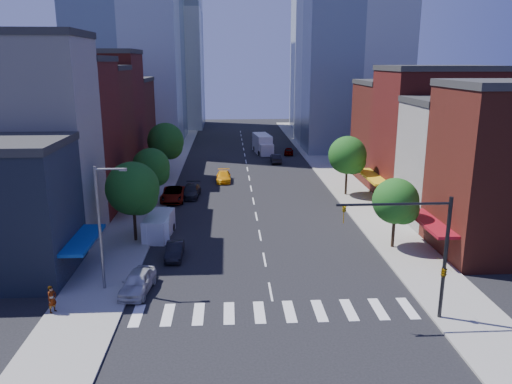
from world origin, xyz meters
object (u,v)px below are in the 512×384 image
parked_car_second (175,251)px  parked_car_third (173,194)px  taxi (224,177)px  cargo_van_near (159,226)px  traffic_car_oncoming (276,158)px  traffic_car_far (289,151)px  box_truck (263,145)px  pedestrian_far (152,219)px  pedestrian_near (52,299)px  cargo_van_far (159,226)px  parked_car_rear (191,191)px  parked_car_front (138,282)px

parked_car_second → parked_car_third: size_ratio=0.68×
parked_car_third → taxi: size_ratio=1.20×
cargo_van_near → traffic_car_oncoming: bearing=73.6°
taxi → traffic_car_far: bearing=60.3°
traffic_car_oncoming → box_truck: 9.01m
parked_car_second → box_truck: size_ratio=0.46×
traffic_car_oncoming → pedestrian_far: bearing=64.1°
traffic_car_far → pedestrian_near: (-22.28, -56.27, 0.42)m
parked_car_second → cargo_van_far: size_ratio=0.75×
parked_car_second → parked_car_rear: size_ratio=0.77×
cargo_van_near → traffic_car_far: (17.30, 41.77, -0.42)m
parked_car_front → traffic_car_oncoming: 48.47m
cargo_van_far → traffic_car_far: 45.09m
taxi → pedestrian_near: 38.21m
parked_car_front → traffic_car_far: 56.05m
parked_car_third → box_truck: box_truck is taller
parked_car_rear → cargo_van_far: size_ratio=0.98×
pedestrian_far → taxi: bearing=179.9°
parked_car_front → parked_car_second: bearing=79.7°
box_truck → traffic_car_far: bearing=-29.5°
pedestrian_near → traffic_car_oncoming: bearing=8.3°
cargo_van_far → parked_car_third: bearing=85.3°
parked_car_third → box_truck: (12.81, 30.93, 0.76)m
parked_car_third → taxi: (5.90, 9.45, -0.10)m
taxi → box_truck: box_truck is taller
cargo_van_far → traffic_car_oncoming: 37.49m
traffic_car_far → pedestrian_near: pedestrian_near is taller
pedestrian_far → parked_car_third: bearing=-166.2°
parked_car_second → taxi: bearing=82.0°
cargo_van_near → taxi: 22.91m
parked_car_second → cargo_van_far: 5.69m
pedestrian_near → parked_car_front: bearing=-29.7°
box_truck → pedestrian_far: (-13.81, -40.91, -0.58)m
taxi → traffic_car_far: 22.70m
cargo_van_near → cargo_van_far: (0.03, 0.12, -0.01)m
parked_car_second → cargo_van_near: size_ratio=0.74×
traffic_car_oncoming → pedestrian_near: size_ratio=2.38×
parked_car_second → cargo_van_far: (-1.96, 5.33, 0.42)m
parked_car_front → parked_car_second: parked_car_front is taller
traffic_car_oncoming → parked_car_third: bearing=56.7°
parked_car_second → box_truck: box_truck is taller
parked_car_rear → pedestrian_near: pedestrian_near is taller
pedestrian_far → parked_car_front: bearing=23.5°
parked_car_second → cargo_van_near: bearing=111.0°
cargo_van_near → box_truck: 45.46m
parked_car_front → taxi: parked_car_front is taller
parked_car_front → taxi: (5.90, 33.67, -0.09)m
parked_car_front → cargo_van_near: size_ratio=0.87×
parked_car_second → pedestrian_far: size_ratio=2.35×
parked_car_second → parked_car_third: bearing=96.4°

